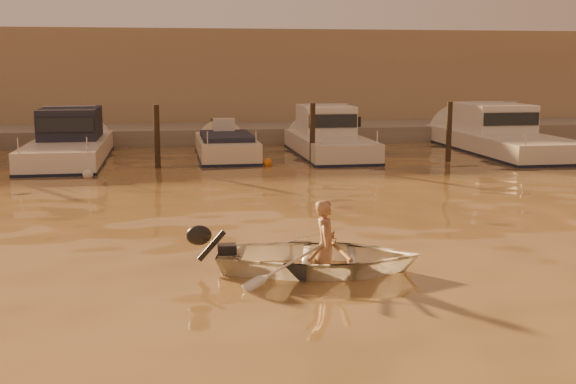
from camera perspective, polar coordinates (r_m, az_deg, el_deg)
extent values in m
plane|color=brown|center=(9.81, -9.82, -9.48)|extent=(160.00, 160.00, 0.00)
imported|color=white|center=(11.55, 2.47, -5.21)|extent=(3.64, 2.94, 0.67)
imported|color=#A37251|center=(11.49, 2.98, -4.20)|extent=(0.45, 0.59, 1.45)
cylinder|color=brown|center=(11.50, 3.73, -4.23)|extent=(0.08, 2.10, 0.13)
cylinder|color=brown|center=(11.50, 2.73, -4.22)|extent=(0.86, 1.96, 0.13)
cylinder|color=#2D2319|center=(23.17, -10.30, 4.10)|extent=(0.18, 0.18, 2.20)
cylinder|color=#2D2319|center=(23.64, 1.94, 4.38)|extent=(0.18, 0.18, 2.20)
cylinder|color=#2D2319|center=(25.00, 12.60, 4.45)|extent=(0.18, 0.18, 2.20)
sphere|color=silver|center=(21.67, -15.54, 1.35)|extent=(0.30, 0.30, 0.30)
sphere|color=orange|center=(23.35, -1.62, 2.33)|extent=(0.30, 0.30, 0.30)
sphere|color=silver|center=(23.64, 7.09, 2.35)|extent=(0.30, 0.30, 0.30)
cube|color=gray|center=(30.91, -9.73, 4.20)|extent=(52.00, 4.00, 1.00)
cube|color=#9E8466|center=(36.26, -9.83, 8.61)|extent=(46.00, 7.00, 4.80)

